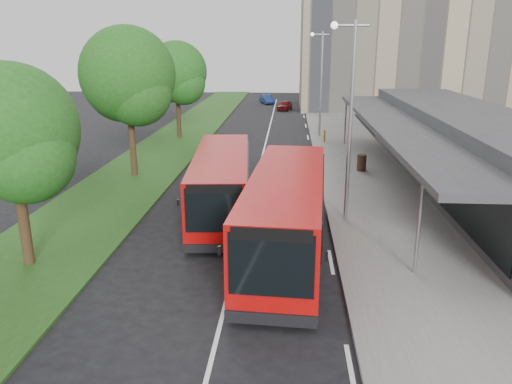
{
  "coord_description": "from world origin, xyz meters",
  "views": [
    {
      "loc": [
        1.76,
        -18.06,
        7.29
      ],
      "look_at": [
        0.47,
        1.3,
        1.5
      ],
      "focal_mm": 35.0,
      "sensor_mm": 36.0,
      "label": 1
    }
  ],
  "objects_px": {
    "car_near": "(285,105)",
    "car_far": "(267,99)",
    "bus_second": "(222,184)",
    "lamp_post_near": "(349,111)",
    "bollard": "(324,136)",
    "lamp_post_far": "(320,78)",
    "tree_near": "(13,138)",
    "litter_bin": "(362,163)",
    "tree_far": "(177,76)",
    "bus_main": "(286,214)",
    "tree_mid": "(128,81)"
  },
  "relations": [
    {
      "from": "bus_main",
      "to": "tree_mid",
      "type": "bearing_deg",
      "value": 133.78
    },
    {
      "from": "bus_main",
      "to": "car_near",
      "type": "height_order",
      "value": "bus_main"
    },
    {
      "from": "litter_bin",
      "to": "bollard",
      "type": "distance_m",
      "value": 8.91
    },
    {
      "from": "car_near",
      "to": "bus_second",
      "type": "bearing_deg",
      "value": -81.76
    },
    {
      "from": "tree_far",
      "to": "car_far",
      "type": "distance_m",
      "value": 25.36
    },
    {
      "from": "lamp_post_far",
      "to": "car_far",
      "type": "distance_m",
      "value": 24.26
    },
    {
      "from": "bollard",
      "to": "car_far",
      "type": "height_order",
      "value": "car_far"
    },
    {
      "from": "bollard",
      "to": "tree_far",
      "type": "bearing_deg",
      "value": 171.52
    },
    {
      "from": "lamp_post_near",
      "to": "bollard",
      "type": "relative_size",
      "value": 8.74
    },
    {
      "from": "litter_bin",
      "to": "bollard",
      "type": "height_order",
      "value": "litter_bin"
    },
    {
      "from": "tree_near",
      "to": "tree_mid",
      "type": "relative_size",
      "value": 0.82
    },
    {
      "from": "lamp_post_near",
      "to": "car_near",
      "type": "bearing_deg",
      "value": 94.45
    },
    {
      "from": "bus_second",
      "to": "lamp_post_near",
      "type": "bearing_deg",
      "value": -13.75
    },
    {
      "from": "tree_near",
      "to": "bus_second",
      "type": "relative_size",
      "value": 0.7
    },
    {
      "from": "car_near",
      "to": "car_far",
      "type": "relative_size",
      "value": 0.98
    },
    {
      "from": "car_near",
      "to": "tree_far",
      "type": "bearing_deg",
      "value": -102.53
    },
    {
      "from": "tree_far",
      "to": "car_near",
      "type": "bearing_deg",
      "value": 65.49
    },
    {
      "from": "tree_near",
      "to": "lamp_post_near",
      "type": "relative_size",
      "value": 0.85
    },
    {
      "from": "tree_far",
      "to": "litter_bin",
      "type": "bearing_deg",
      "value": -38.81
    },
    {
      "from": "lamp_post_far",
      "to": "bus_second",
      "type": "height_order",
      "value": "lamp_post_far"
    },
    {
      "from": "tree_near",
      "to": "bus_main",
      "type": "xyz_separation_m",
      "value": [
        8.73,
        1.55,
        -2.89
      ]
    },
    {
      "from": "lamp_post_far",
      "to": "lamp_post_near",
      "type": "bearing_deg",
      "value": -90.0
    },
    {
      "from": "bus_second",
      "to": "car_far",
      "type": "xyz_separation_m",
      "value": [
        0.05,
        42.49,
        -0.86
      ]
    },
    {
      "from": "tree_far",
      "to": "bus_second",
      "type": "bearing_deg",
      "value": -72.15
    },
    {
      "from": "lamp_post_far",
      "to": "litter_bin",
      "type": "bearing_deg",
      "value": -80.57
    },
    {
      "from": "tree_near",
      "to": "lamp_post_far",
      "type": "height_order",
      "value": "lamp_post_far"
    },
    {
      "from": "lamp_post_near",
      "to": "lamp_post_far",
      "type": "relative_size",
      "value": 1.0
    },
    {
      "from": "tree_near",
      "to": "bus_main",
      "type": "bearing_deg",
      "value": 10.08
    },
    {
      "from": "tree_mid",
      "to": "lamp_post_far",
      "type": "xyz_separation_m",
      "value": [
        11.13,
        12.95,
        -0.63
      ]
    },
    {
      "from": "lamp_post_near",
      "to": "car_near",
      "type": "relative_size",
      "value": 2.5
    },
    {
      "from": "lamp_post_far",
      "to": "litter_bin",
      "type": "relative_size",
      "value": 8.34
    },
    {
      "from": "tree_near",
      "to": "tree_far",
      "type": "distance_m",
      "value": 24.0
    },
    {
      "from": "tree_near",
      "to": "tree_mid",
      "type": "height_order",
      "value": "tree_mid"
    },
    {
      "from": "bus_second",
      "to": "car_near",
      "type": "height_order",
      "value": "bus_second"
    },
    {
      "from": "tree_mid",
      "to": "lamp_post_near",
      "type": "bearing_deg",
      "value": -32.36
    },
    {
      "from": "tree_near",
      "to": "bus_main",
      "type": "height_order",
      "value": "tree_near"
    },
    {
      "from": "tree_far",
      "to": "lamp_post_near",
      "type": "distance_m",
      "value": 22.06
    },
    {
      "from": "car_far",
      "to": "bus_main",
      "type": "bearing_deg",
      "value": -105.27
    },
    {
      "from": "lamp_post_far",
      "to": "tree_near",
      "type": "bearing_deg",
      "value": -114.04
    },
    {
      "from": "lamp_post_far",
      "to": "litter_bin",
      "type": "distance_m",
      "value": 12.28
    },
    {
      "from": "bollard",
      "to": "bus_main",
      "type": "bearing_deg",
      "value": -97.45
    },
    {
      "from": "tree_far",
      "to": "lamp_post_far",
      "type": "height_order",
      "value": "lamp_post_far"
    },
    {
      "from": "bus_second",
      "to": "car_near",
      "type": "bearing_deg",
      "value": 81.56
    },
    {
      "from": "bus_main",
      "to": "car_near",
      "type": "bearing_deg",
      "value": 94.59
    },
    {
      "from": "bollard",
      "to": "tree_mid",
      "type": "bearing_deg",
      "value": -138.04
    },
    {
      "from": "car_far",
      "to": "litter_bin",
      "type": "bearing_deg",
      "value": -97.16
    },
    {
      "from": "bus_second",
      "to": "lamp_post_far",
      "type": "bearing_deg",
      "value": 69.94
    },
    {
      "from": "litter_bin",
      "to": "lamp_post_near",
      "type": "bearing_deg",
      "value": -102.47
    },
    {
      "from": "tree_far",
      "to": "litter_bin",
      "type": "relative_size",
      "value": 7.86
    },
    {
      "from": "tree_near",
      "to": "car_near",
      "type": "bearing_deg",
      "value": 78.92
    }
  ]
}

